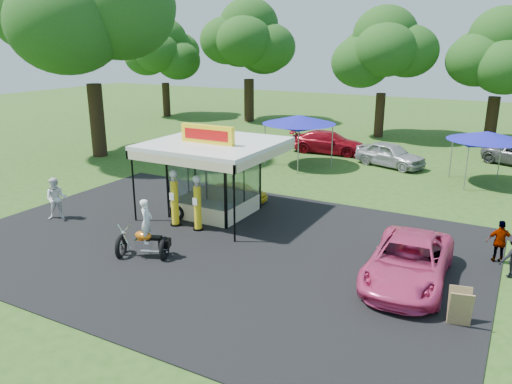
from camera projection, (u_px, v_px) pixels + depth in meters
ground at (187, 263)px, 17.93m from camera, size 120.00×120.00×0.00m
asphalt_apron at (217, 243)px, 19.60m from camera, size 20.00×14.00×0.04m
gas_station_kiosk at (215, 176)px, 22.52m from camera, size 5.40×5.40×4.18m
gas_pump_left at (175, 200)px, 21.16m from camera, size 0.46×0.46×2.49m
gas_pump_right at (198, 204)px, 20.66m from camera, size 0.45×0.45×2.40m
motorcycle at (145, 234)px, 18.11m from camera, size 2.05×1.53×2.33m
spare_tires at (177, 212)px, 22.15m from camera, size 0.88×0.64×0.71m
a_frame_sign at (460, 308)px, 13.80m from camera, size 0.66×0.67×1.10m
kiosk_car at (240, 192)px, 24.76m from camera, size 2.82×1.13×0.96m
pink_sedan at (408, 262)px, 16.28m from camera, size 2.70×5.40×1.47m
spectator_west at (56, 199)px, 22.02m from camera, size 1.18×1.16×1.92m
spectator_east_b at (500, 242)px, 17.71m from camera, size 1.00×0.61×1.59m
bg_car_b at (329, 142)px, 35.33m from camera, size 5.41×2.42×1.54m
bg_car_c at (390, 155)px, 31.51m from camera, size 4.84×3.17×1.53m
tent_west at (299, 120)px, 31.15m from camera, size 4.61×4.61×3.22m
tent_east at (487, 136)px, 27.08m from camera, size 4.23×4.23×2.96m
oak_far_a at (164, 56)px, 51.16m from camera, size 8.21×8.21×9.73m
oak_far_b at (249, 45)px, 47.67m from camera, size 9.52×9.52×11.35m
oak_far_c at (384, 57)px, 39.73m from camera, size 8.61×8.61×10.15m
oak_far_d at (500, 59)px, 37.30m from camera, size 8.34×8.34×9.93m
oak_near at (88, 17)px, 32.06m from camera, size 12.62×12.62×14.53m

